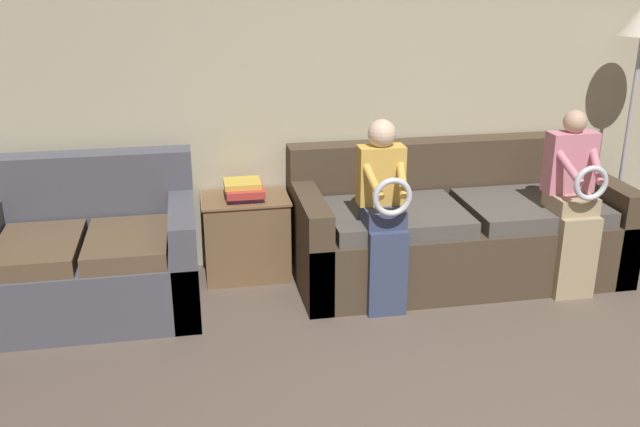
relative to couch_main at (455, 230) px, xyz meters
The scene contains 7 objects.
wall_back 1.09m from the couch_main, 115.11° to the left, with size 7.64×0.06×2.55m.
couch_main is the anchor object (origin of this frame).
couch_side 2.47m from the couch_main, behind, with size 1.36×0.93×0.93m.
child_left_seated 0.83m from the couch_main, 148.21° to the right, with size 0.29×0.38×1.20m.
child_right_seated 0.82m from the couch_main, 31.82° to the right, with size 0.32×0.37×1.21m.
side_shelf 1.47m from the couch_main, behind, with size 0.60×0.42×0.58m.
book_stack 1.50m from the couch_main, behind, with size 0.26×0.31×0.12m.
Camera 1 is at (-1.56, -2.12, 2.15)m, focal length 40.00 mm.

